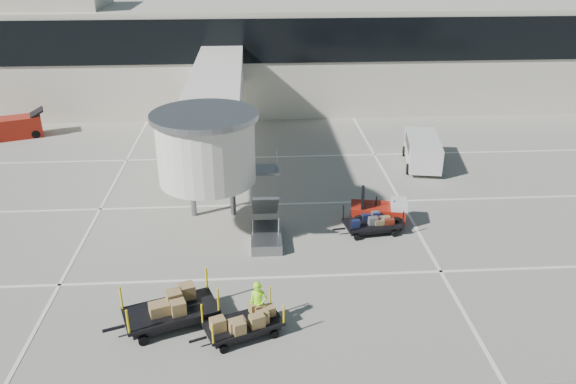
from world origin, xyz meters
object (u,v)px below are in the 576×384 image
belt_loader (14,128)px  box_cart_far (169,312)px  minivan (422,149)px  ground_worker (258,304)px  baggage_tug (379,211)px  box_cart_near (244,323)px  suitcase_cart (370,224)px

belt_loader → box_cart_far: bearing=-78.5°
box_cart_far → belt_loader: belt_loader is taller
minivan → belt_loader: (-27.26, 6.81, -0.32)m
box_cart_far → ground_worker: ground_worker is taller
baggage_tug → belt_loader: size_ratio=0.68×
baggage_tug → minivan: bearing=70.9°
box_cart_near → baggage_tug: bearing=30.0°
box_cart_far → belt_loader: size_ratio=0.98×
suitcase_cart → belt_loader: bearing=138.0°
suitcase_cart → box_cart_near: box_cart_near is taller
box_cart_near → belt_loader: (-16.32, 22.62, 0.21)m
suitcase_cart → box_cart_far: box_cart_far is taller
box_cart_far → belt_loader: (-13.59, 21.86, 0.17)m
suitcase_cart → minivan: size_ratio=0.69×
suitcase_cart → ground_worker: 8.67m
baggage_tug → belt_loader: bearing=158.4°
baggage_tug → suitcase_cart: 1.18m
baggage_tug → ground_worker: (-6.11, -7.68, 0.27)m
box_cart_near → ground_worker: (0.54, 0.56, 0.39)m
suitcase_cart → minivan: minivan is taller
box_cart_near → box_cart_far: box_cart_far is taller
baggage_tug → box_cart_near: size_ratio=0.85×
ground_worker → minivan: ground_worker is taller
baggage_tug → suitcase_cart: (-0.63, -0.98, -0.18)m
ground_worker → belt_loader: 27.77m
suitcase_cart → box_cart_far: (-8.76, -6.50, 0.10)m
minivan → belt_loader: 28.10m
suitcase_cart → box_cart_near: bearing=-137.2°
box_cart_far → belt_loader: 25.74m
belt_loader → ground_worker: bearing=-73.0°
box_cart_far → baggage_tug: bearing=18.7°
ground_worker → baggage_tug: bearing=53.4°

